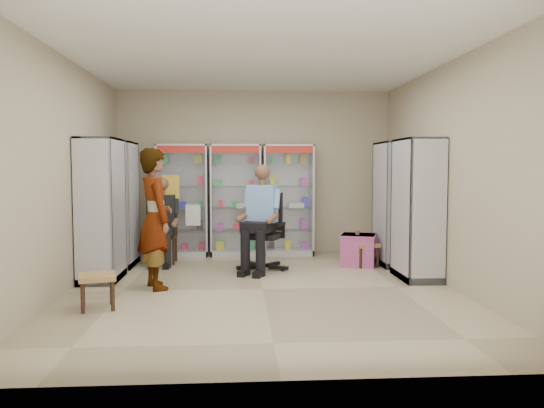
{
  "coord_description": "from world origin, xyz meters",
  "views": [
    {
      "loc": [
        -0.32,
        -6.85,
        1.6
      ],
      "look_at": [
        0.17,
        0.7,
        1.07
      ],
      "focal_mm": 35.0,
      "sensor_mm": 36.0,
      "label": 1
    }
  ],
  "objects": [
    {
      "name": "cabinet_right_far",
      "position": [
        2.23,
        1.6,
        1.0
      ],
      "size": [
        0.9,
        0.5,
        2.0
      ],
      "primitive_type": "cube",
      "rotation": [
        0.0,
        0.0,
        1.57
      ],
      "color": "silver",
      "rests_on": "floor"
    },
    {
      "name": "cabinet_back_mid",
      "position": [
        -0.35,
        2.73,
        1.0
      ],
      "size": [
        0.9,
        0.5,
        2.0
      ],
      "primitive_type": "cube",
      "color": "#AFB2B7",
      "rests_on": "floor"
    },
    {
      "name": "cabinet_back_right",
      "position": [
        0.6,
        2.73,
        1.0
      ],
      "size": [
        0.9,
        0.5,
        2.0
      ],
      "primitive_type": "cube",
      "color": "#ACB0B3",
      "rests_on": "floor"
    },
    {
      "name": "standing_man",
      "position": [
        -1.4,
        0.15,
        0.92
      ],
      "size": [
        0.68,
        0.79,
        1.84
      ],
      "primitive_type": "imported",
      "rotation": [
        0.0,
        0.0,
        2.0
      ],
      "color": "gray",
      "rests_on": "floor"
    },
    {
      "name": "woven_stool_a",
      "position": [
        1.72,
        1.49,
        0.19
      ],
      "size": [
        0.46,
        0.46,
        0.38
      ],
      "primitive_type": "cube",
      "rotation": [
        0.0,
        0.0,
        0.26
      ],
      "color": "#AE7949",
      "rests_on": "floor"
    },
    {
      "name": "seated_shopkeeper",
      "position": [
        0.07,
        1.25,
        0.77
      ],
      "size": [
        0.74,
        0.84,
        1.53
      ],
      "primitive_type": null,
      "rotation": [
        0.0,
        0.0,
        -0.41
      ],
      "color": "#6F9ADB",
      "rests_on": "floor"
    },
    {
      "name": "tea_glass",
      "position": [
        1.61,
        1.54,
        0.55
      ],
      "size": [
        0.07,
        0.07,
        0.09
      ],
      "primitive_type": "cylinder",
      "color": "#512806",
      "rests_on": "pink_trunk"
    },
    {
      "name": "pink_trunk",
      "position": [
        1.64,
        1.57,
        0.25
      ],
      "size": [
        0.66,
        0.65,
        0.51
      ],
      "primitive_type": "cube",
      "rotation": [
        0.0,
        0.0,
        -0.32
      ],
      "color": "#BF4C9A",
      "rests_on": "floor"
    },
    {
      "name": "cabinet_right_near",
      "position": [
        2.23,
        0.5,
        1.0
      ],
      "size": [
        0.9,
        0.5,
        2.0
      ],
      "primitive_type": "cube",
      "rotation": [
        0.0,
        0.0,
        1.57
      ],
      "color": "silver",
      "rests_on": "floor"
    },
    {
      "name": "floor",
      "position": [
        0.0,
        0.0,
        0.0
      ],
      "size": [
        6.0,
        6.0,
        0.0
      ],
      "primitive_type": "plane",
      "color": "tan",
      "rests_on": "ground"
    },
    {
      "name": "cabinet_left_near",
      "position": [
        -2.23,
        0.7,
        1.0
      ],
      "size": [
        0.9,
        0.5,
        2.0
      ],
      "primitive_type": "cube",
      "rotation": [
        0.0,
        0.0,
        -1.57
      ],
      "color": "#AAADB1",
      "rests_on": "floor"
    },
    {
      "name": "wooden_chair",
      "position": [
        -1.55,
        2.0,
        0.47
      ],
      "size": [
        0.42,
        0.42,
        0.94
      ],
      "primitive_type": "cube",
      "color": "black",
      "rests_on": "floor"
    },
    {
      "name": "room_shell",
      "position": [
        0.0,
        0.0,
        1.97
      ],
      "size": [
        5.02,
        6.02,
        3.01
      ],
      "color": "tan",
      "rests_on": "ground"
    },
    {
      "name": "seated_customer",
      "position": [
        -1.55,
        1.95,
        0.67
      ],
      "size": [
        0.44,
        0.6,
        1.34
      ],
      "primitive_type": null,
      "color": "black",
      "rests_on": "floor"
    },
    {
      "name": "cabinet_back_left",
      "position": [
        -1.3,
        2.73,
        1.0
      ],
      "size": [
        0.9,
        0.5,
        2.0
      ],
      "primitive_type": "cube",
      "color": "silver",
      "rests_on": "floor"
    },
    {
      "name": "office_chair",
      "position": [
        0.07,
        1.3,
        0.6
      ],
      "size": [
        0.86,
        0.86,
        1.2
      ],
      "primitive_type": "cube",
      "rotation": [
        0.0,
        0.0,
        -0.41
      ],
      "color": "black",
      "rests_on": "floor"
    },
    {
      "name": "cabinet_left_far",
      "position": [
        -2.23,
        1.8,
        1.0
      ],
      "size": [
        0.9,
        0.5,
        2.0
      ],
      "primitive_type": "cube",
      "rotation": [
        0.0,
        0.0,
        -1.57
      ],
      "color": "#A4A6AB",
      "rests_on": "floor"
    },
    {
      "name": "woven_stool_b",
      "position": [
        -1.9,
        -0.85,
        0.2
      ],
      "size": [
        0.48,
        0.48,
        0.39
      ],
      "primitive_type": "cube",
      "rotation": [
        0.0,
        0.0,
        0.27
      ],
      "color": "#A98847",
      "rests_on": "floor"
    }
  ]
}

